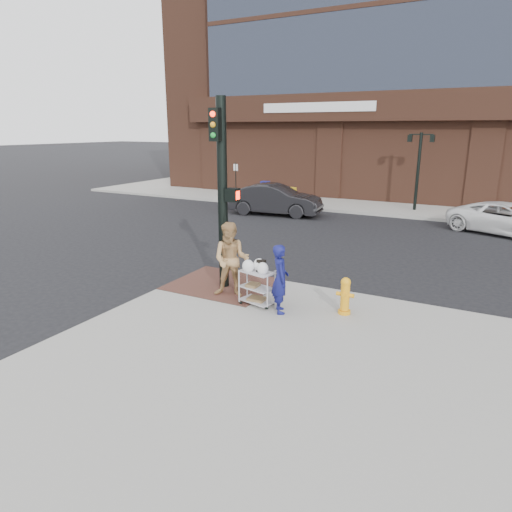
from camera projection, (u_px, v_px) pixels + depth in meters
The scene contains 14 objects.
ground at pixel (225, 304), 11.78m from camera, with size 220.00×220.00×0.00m, color black.
brick_curb_ramp at pixel (223, 284), 12.77m from camera, with size 2.80×2.40×0.01m, color #523326.
lamp_post at pixel (419, 163), 23.74m from camera, with size 1.32×0.22×4.00m.
parking_sign at pixel (236, 181), 28.03m from camera, with size 0.05×0.05×2.20m, color black.
traffic_signal_pole at pixel (223, 189), 11.88m from camera, with size 0.61×0.51×5.00m.
woman_blue at pixel (280, 279), 10.65m from camera, with size 0.60×0.39×1.65m, color #111458.
pedestrian_tan at pixel (231, 260), 11.65m from camera, with size 0.95×0.74×1.95m, color tan.
sedan_dark at pixel (275, 200), 23.61m from camera, with size 1.68×4.82×1.59m, color black.
minivan_white at pixel (509, 219), 19.22m from camera, with size 2.20×4.78×1.33m, color white.
utility_cart at pixel (257, 284), 11.17m from camera, with size 0.92×0.65×1.16m.
fire_hydrant at pixel (345, 295), 10.64m from camera, with size 0.42×0.29×0.89m.
newsbox_red at pixel (254, 193), 27.33m from camera, with size 0.39×0.35×0.92m, color #A21218.
newsbox_yellow at pixel (292, 195), 26.45m from camera, with size 0.38×0.34×0.91m, color gold.
newsbox_blue at pixel (265, 190), 27.75m from camera, with size 0.46×0.42×1.11m, color #171F96.
Camera 1 is at (5.90, -9.32, 4.38)m, focal length 32.00 mm.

